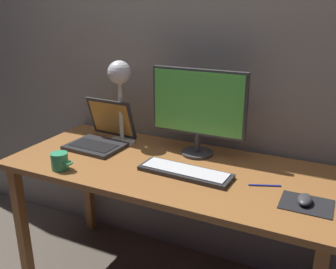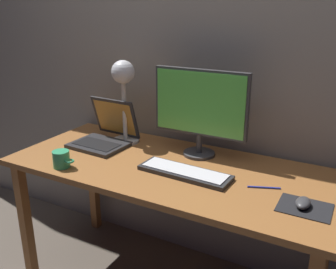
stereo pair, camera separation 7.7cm
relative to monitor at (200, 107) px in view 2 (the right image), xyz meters
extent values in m
cube|color=gray|center=(-0.07, 0.21, 0.30)|extent=(4.80, 0.06, 2.60)
cube|color=#935B2D|center=(-0.07, -0.19, -0.28)|extent=(1.60, 0.70, 0.03)
cube|color=#935B2D|center=(-0.81, -0.48, -0.65)|extent=(0.05, 0.05, 0.71)
cube|color=#935B2D|center=(-0.81, 0.10, -0.65)|extent=(0.05, 0.05, 0.71)
cube|color=#935B2D|center=(0.67, 0.10, -0.65)|extent=(0.05, 0.05, 0.71)
cylinder|color=#38383A|center=(0.00, 0.00, -0.25)|extent=(0.17, 0.17, 0.01)
cylinder|color=#38383A|center=(0.00, 0.00, -0.20)|extent=(0.03, 0.03, 0.10)
cube|color=#38383A|center=(0.00, 0.00, 0.02)|extent=(0.50, 0.03, 0.34)
cube|color=#59C64C|center=(0.00, -0.02, 0.02)|extent=(0.47, 0.00, 0.31)
cube|color=#28282B|center=(0.04, -0.25, -0.25)|extent=(0.45, 0.16, 0.02)
cube|color=silver|center=(0.04, -0.25, -0.24)|extent=(0.41, 0.13, 0.01)
cube|color=#28282B|center=(-0.54, -0.15, -0.25)|extent=(0.31, 0.25, 0.02)
cube|color=black|center=(-0.54, -0.17, -0.24)|extent=(0.26, 0.14, 0.00)
cube|color=#28282B|center=(-0.53, 0.00, -0.13)|extent=(0.30, 0.09, 0.23)
cube|color=gold|center=(-0.53, 0.00, -0.13)|extent=(0.26, 0.08, 0.19)
cylinder|color=beige|center=(-0.45, -0.02, -0.25)|extent=(0.15, 0.15, 0.01)
cylinder|color=silver|center=(-0.45, -0.02, -0.06)|extent=(0.02, 0.02, 0.36)
sphere|color=silver|center=(-0.45, -0.02, 0.14)|extent=(0.13, 0.13, 0.13)
sphere|color=#FFEAB2|center=(-0.45, -0.03, 0.11)|extent=(0.04, 0.04, 0.04)
cube|color=black|center=(0.58, -0.30, -0.26)|extent=(0.20, 0.16, 0.00)
ellipsoid|color=#38383A|center=(0.57, -0.30, -0.24)|extent=(0.06, 0.10, 0.03)
cylinder|color=#339966|center=(-0.52, -0.46, -0.22)|extent=(0.08, 0.08, 0.08)
torus|color=#339966|center=(-0.47, -0.46, -0.22)|extent=(0.05, 0.05, 0.01)
cylinder|color=#2633A5|center=(0.40, -0.21, -0.26)|extent=(0.13, 0.06, 0.01)
camera|label=1|loc=(0.65, -1.70, 0.49)|focal=39.78mm
camera|label=2|loc=(0.72, -1.66, 0.49)|focal=39.78mm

